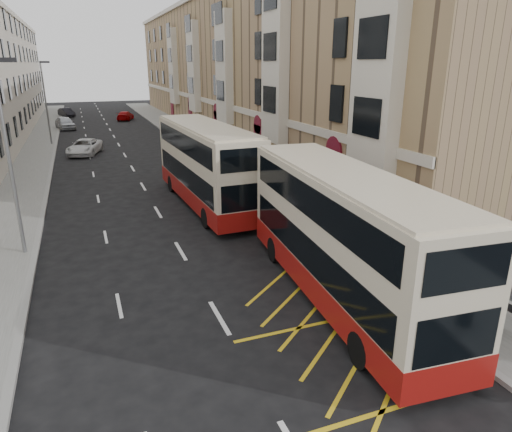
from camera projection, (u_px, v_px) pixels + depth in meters
name	position (u px, v px, depth m)	size (l,w,h in m)	color
ground	(265.00, 396.00, 11.41)	(200.00, 200.00, 0.00)	black
pavement_right	(222.00, 156.00, 40.66)	(4.00, 120.00, 0.15)	#62635E
pavement_left	(31.00, 170.00, 35.39)	(3.00, 120.00, 0.15)	#62635E
kerb_right	(200.00, 158.00, 39.98)	(0.25, 120.00, 0.15)	gray
kerb_left	(51.00, 168.00, 35.90)	(0.25, 120.00, 0.15)	gray
road_markings	(115.00, 138.00, 51.24)	(10.00, 110.00, 0.01)	silver
terrace_right	(238.00, 67.00, 54.25)	(10.75, 79.00, 15.25)	#927355
guard_railing	(355.00, 248.00, 18.36)	(0.06, 6.56, 1.01)	red
street_lamp_near	(9.00, 149.00, 18.40)	(0.93, 0.18, 8.00)	gray
street_lamp_far	(46.00, 98.00, 44.95)	(0.93, 0.18, 8.00)	gray
double_decker_front	(343.00, 236.00, 15.48)	(3.55, 11.69, 4.59)	beige
double_decker_rear	(206.00, 165.00, 26.07)	(3.15, 11.87, 4.70)	beige
pedestrian_mid	(486.00, 277.00, 15.49)	(0.85, 0.66, 1.75)	black
pedestrian_far	(341.00, 232.00, 19.43)	(1.12, 0.47, 1.91)	black
white_van	(85.00, 147.00, 41.55)	(2.28, 4.95, 1.38)	silver
car_silver	(65.00, 123.00, 57.43)	(1.89, 4.69, 1.60)	#ABAEB4
car_dark	(66.00, 112.00, 71.03)	(1.41, 4.03, 1.33)	black
car_red	(125.00, 116.00, 66.85)	(1.80, 4.43, 1.29)	#9F0002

